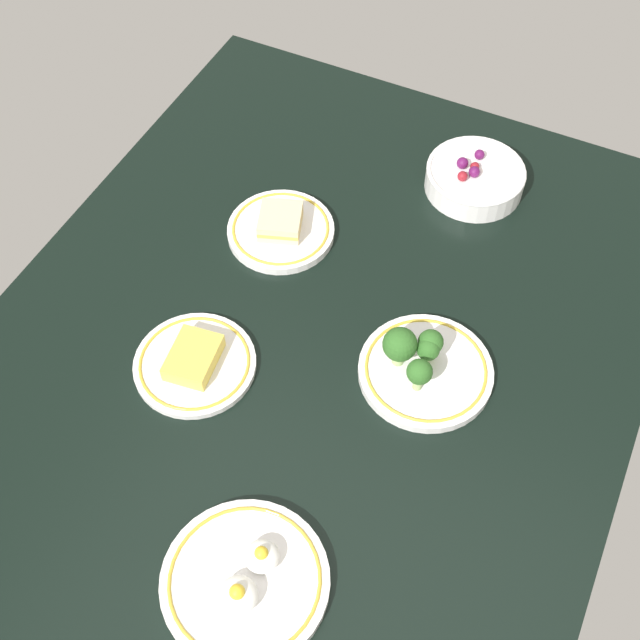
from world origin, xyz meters
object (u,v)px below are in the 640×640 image
object	(u,v)px
plate_broccoli	(422,365)
plate_cheese	(194,362)
plate_eggs	(245,581)
bowl_berries	(475,177)
plate_sandwich	(281,229)

from	to	relation	value
plate_broccoli	plate_cheese	bearing A→B (deg)	-66.38
plate_eggs	bowl_berries	bearing A→B (deg)	178.36
plate_sandwich	plate_cheese	world-z (taller)	plate_sandwich
bowl_berries	plate_cheese	xyz separation A→B (cm)	(53.12, -24.71, -1.37)
plate_sandwich	plate_broccoli	world-z (taller)	plate_broccoli
plate_eggs	bowl_berries	xyz separation A→B (cm)	(-78.38, 2.25, 1.29)
plate_broccoli	bowl_berries	bearing A→B (deg)	-171.39
plate_sandwich	plate_cheese	xyz separation A→B (cm)	(28.91, 0.57, -0.26)
plate_eggs	bowl_berries	world-z (taller)	bowl_berries
plate_eggs	plate_broccoli	bearing A→B (deg)	167.96
plate_broccoli	plate_eggs	world-z (taller)	plate_broccoli
plate_sandwich	bowl_berries	bearing A→B (deg)	133.76
plate_sandwich	plate_eggs	xyz separation A→B (cm)	(54.18, 23.03, -0.18)
plate_sandwich	plate_broccoli	bearing A→B (deg)	63.68
plate_sandwich	plate_broccoli	size ratio (longest dim) A/B	0.90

